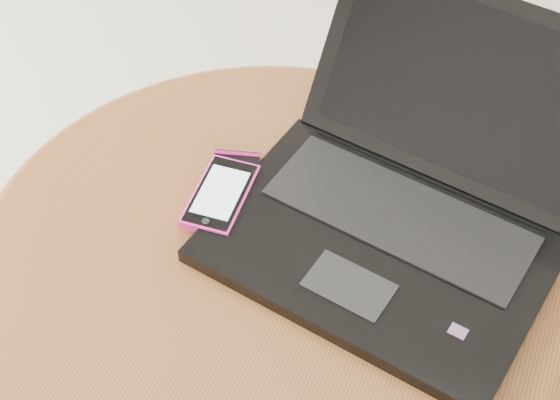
% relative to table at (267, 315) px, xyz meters
% --- Properties ---
extents(table, '(0.67, 0.67, 0.53)m').
position_rel_table_xyz_m(table, '(0.00, 0.00, 0.00)').
color(table, '#603410').
rests_on(table, ground).
extents(laptop, '(0.41, 0.42, 0.21)m').
position_rel_table_xyz_m(laptop, '(0.12, 0.10, 0.15)').
color(laptop, black).
rests_on(laptop, table).
extents(phone_black, '(0.08, 0.12, 0.01)m').
position_rel_table_xyz_m(phone_black, '(-0.08, 0.08, 0.12)').
color(phone_black, black).
rests_on(phone_black, table).
extents(phone_pink, '(0.07, 0.11, 0.01)m').
position_rel_table_xyz_m(phone_pink, '(-0.08, 0.05, 0.13)').
color(phone_pink, '#F92BA6').
rests_on(phone_pink, phone_black).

